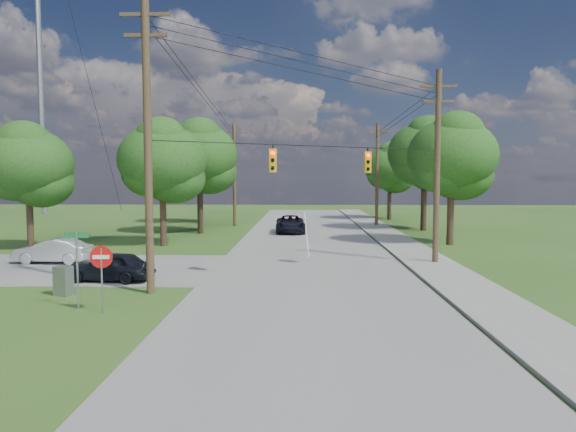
{
  "coord_description": "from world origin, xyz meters",
  "views": [
    {
      "loc": [
        1.53,
        -20.08,
        4.69
      ],
      "look_at": [
        0.89,
        5.0,
        2.83
      ],
      "focal_mm": 32.0,
      "sensor_mm": 36.0,
      "label": 1
    }
  ],
  "objects_px": {
    "car_cross_dark": "(110,266)",
    "car_cross_silver": "(53,251)",
    "pole_north_e": "(377,174)",
    "do_not_enter_sign": "(101,264)",
    "pole_ne": "(437,164)",
    "control_cabinet": "(63,281)",
    "pole_sw": "(148,139)",
    "car_main_north": "(290,224)",
    "pole_north_w": "(234,174)"
  },
  "relations": [
    {
      "from": "pole_north_w",
      "to": "car_cross_silver",
      "type": "bearing_deg",
      "value": -107.59
    },
    {
      "from": "car_cross_silver",
      "to": "control_cabinet",
      "type": "bearing_deg",
      "value": 30.36
    },
    {
      "from": "pole_north_e",
      "to": "pole_north_w",
      "type": "xyz_separation_m",
      "value": [
        -13.9,
        0.0,
        0.0
      ]
    },
    {
      "from": "control_cabinet",
      "to": "car_cross_silver",
      "type": "bearing_deg",
      "value": 138.92
    },
    {
      "from": "car_cross_dark",
      "to": "pole_sw",
      "type": "bearing_deg",
      "value": 53.2
    },
    {
      "from": "pole_sw",
      "to": "control_cabinet",
      "type": "xyz_separation_m",
      "value": [
        -3.35,
        -0.51,
        -5.64
      ]
    },
    {
      "from": "pole_sw",
      "to": "pole_north_e",
      "type": "relative_size",
      "value": 1.2
    },
    {
      "from": "pole_ne",
      "to": "car_cross_dark",
      "type": "height_order",
      "value": "pole_ne"
    },
    {
      "from": "pole_north_e",
      "to": "do_not_enter_sign",
      "type": "height_order",
      "value": "pole_north_e"
    },
    {
      "from": "pole_sw",
      "to": "pole_north_e",
      "type": "bearing_deg",
      "value": 65.48
    },
    {
      "from": "pole_ne",
      "to": "control_cabinet",
      "type": "relative_size",
      "value": 8.86
    },
    {
      "from": "pole_ne",
      "to": "pole_north_w",
      "type": "height_order",
      "value": "pole_ne"
    },
    {
      "from": "car_cross_silver",
      "to": "control_cabinet",
      "type": "height_order",
      "value": "car_cross_silver"
    },
    {
      "from": "pole_north_e",
      "to": "pole_north_w",
      "type": "relative_size",
      "value": 1.0
    },
    {
      "from": "car_cross_dark",
      "to": "do_not_enter_sign",
      "type": "bearing_deg",
      "value": 23.49
    },
    {
      "from": "car_cross_silver",
      "to": "do_not_enter_sign",
      "type": "height_order",
      "value": "do_not_enter_sign"
    },
    {
      "from": "pole_north_e",
      "to": "car_main_north",
      "type": "distance_m",
      "value": 11.36
    },
    {
      "from": "pole_ne",
      "to": "do_not_enter_sign",
      "type": "relative_size",
      "value": 4.45
    },
    {
      "from": "pole_ne",
      "to": "control_cabinet",
      "type": "xyz_separation_m",
      "value": [
        -16.85,
        -8.11,
        -4.88
      ]
    },
    {
      "from": "pole_north_w",
      "to": "control_cabinet",
      "type": "xyz_separation_m",
      "value": [
        -2.95,
        -30.11,
        -4.54
      ]
    },
    {
      "from": "control_cabinet",
      "to": "do_not_enter_sign",
      "type": "xyz_separation_m",
      "value": [
        2.58,
        -2.59,
        1.13
      ]
    },
    {
      "from": "car_main_north",
      "to": "do_not_enter_sign",
      "type": "distance_m",
      "value": 26.97
    },
    {
      "from": "pole_ne",
      "to": "car_cross_silver",
      "type": "relative_size",
      "value": 2.59
    },
    {
      "from": "do_not_enter_sign",
      "to": "pole_sw",
      "type": "bearing_deg",
      "value": 71.78
    },
    {
      "from": "car_cross_dark",
      "to": "do_not_enter_sign",
      "type": "distance_m",
      "value": 5.77
    },
    {
      "from": "pole_ne",
      "to": "car_cross_silver",
      "type": "distance_m",
      "value": 21.56
    },
    {
      "from": "pole_north_w",
      "to": "car_main_north",
      "type": "relative_size",
      "value": 1.9
    },
    {
      "from": "pole_north_e",
      "to": "car_main_north",
      "type": "height_order",
      "value": "pole_north_e"
    },
    {
      "from": "pole_sw",
      "to": "do_not_enter_sign",
      "type": "relative_size",
      "value": 5.08
    },
    {
      "from": "pole_ne",
      "to": "pole_north_e",
      "type": "bearing_deg",
      "value": 90.0
    },
    {
      "from": "car_main_north",
      "to": "pole_north_w",
      "type": "bearing_deg",
      "value": 129.07
    },
    {
      "from": "pole_north_e",
      "to": "car_cross_silver",
      "type": "distance_m",
      "value": 31.1
    },
    {
      "from": "car_cross_dark",
      "to": "car_cross_silver",
      "type": "height_order",
      "value": "car_cross_silver"
    },
    {
      "from": "pole_north_w",
      "to": "do_not_enter_sign",
      "type": "relative_size",
      "value": 4.24
    },
    {
      "from": "car_cross_dark",
      "to": "control_cabinet",
      "type": "relative_size",
      "value": 3.3
    },
    {
      "from": "pole_ne",
      "to": "control_cabinet",
      "type": "distance_m",
      "value": 19.33
    },
    {
      "from": "pole_sw",
      "to": "pole_north_w",
      "type": "bearing_deg",
      "value": 90.77
    },
    {
      "from": "pole_north_e",
      "to": "do_not_enter_sign",
      "type": "distance_m",
      "value": 35.84
    },
    {
      "from": "pole_north_w",
      "to": "do_not_enter_sign",
      "type": "xyz_separation_m",
      "value": [
        -0.37,
        -32.7,
        -3.41
      ]
    },
    {
      "from": "pole_sw",
      "to": "car_cross_dark",
      "type": "distance_m",
      "value": 6.5
    },
    {
      "from": "pole_north_w",
      "to": "car_cross_silver",
      "type": "xyz_separation_m",
      "value": [
        -7.13,
        -22.48,
        -4.43
      ]
    },
    {
      "from": "pole_sw",
      "to": "car_cross_silver",
      "type": "height_order",
      "value": "pole_sw"
    },
    {
      "from": "pole_north_e",
      "to": "control_cabinet",
      "type": "distance_m",
      "value": 34.8
    },
    {
      "from": "control_cabinet",
      "to": "pole_sw",
      "type": "bearing_deg",
      "value": 28.88
    },
    {
      "from": "control_cabinet",
      "to": "do_not_enter_sign",
      "type": "bearing_deg",
      "value": -24.86
    },
    {
      "from": "car_cross_silver",
      "to": "do_not_enter_sign",
      "type": "xyz_separation_m",
      "value": [
        6.75,
        -10.22,
        1.02
      ]
    },
    {
      "from": "pole_north_e",
      "to": "control_cabinet",
      "type": "xyz_separation_m",
      "value": [
        -16.85,
        -30.11,
        -4.54
      ]
    },
    {
      "from": "car_main_north",
      "to": "pole_sw",
      "type": "bearing_deg",
      "value": -104.73
    },
    {
      "from": "car_cross_dark",
      "to": "car_cross_silver",
      "type": "relative_size",
      "value": 0.97
    },
    {
      "from": "pole_sw",
      "to": "car_cross_silver",
      "type": "bearing_deg",
      "value": 136.58
    }
  ]
}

